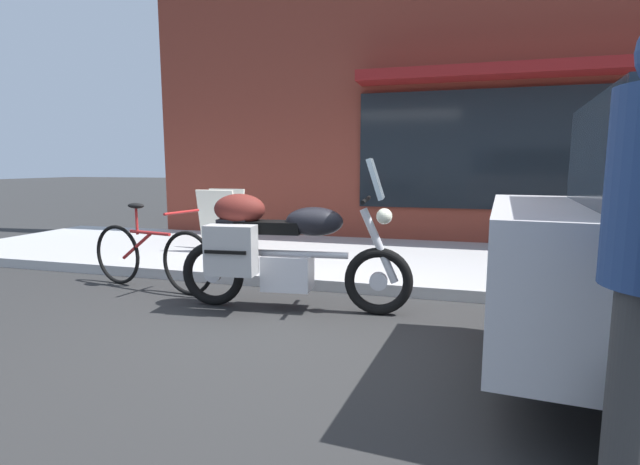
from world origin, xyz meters
The scene contains 4 objects.
ground_plane centered at (0.00, 0.00, 0.00)m, with size 80.00×80.00×0.00m, color #2A2A2A.
touring_motorcycle centered at (-0.34, 0.39, 0.60)m, with size 2.16×0.79×1.38m.
parked_bicycle centered at (-1.91, 0.70, 0.37)m, with size 1.67×0.51×0.92m.
sandwich_board_sign centered at (-1.96, 2.39, 0.56)m, with size 0.55×0.40×0.87m.
Camera 1 is at (1.18, -3.56, 1.32)m, focal length 26.51 mm.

